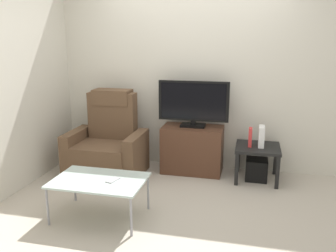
{
  "coord_description": "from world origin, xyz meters",
  "views": [
    {
      "loc": [
        0.77,
        -3.62,
        1.76
      ],
      "look_at": [
        -0.22,
        0.5,
        0.7
      ],
      "focal_mm": 38.09,
      "sensor_mm": 36.0,
      "label": 1
    }
  ],
  "objects_px": {
    "side_table": "(258,152)",
    "cell_phone": "(113,180)",
    "tv_stand": "(192,149)",
    "book_upright": "(250,137)",
    "recliner_armchair": "(108,145)",
    "television": "(193,103)",
    "coffee_table": "(99,182)",
    "game_console": "(261,136)",
    "subwoofer_box": "(256,169)"
  },
  "relations": [
    {
      "from": "coffee_table",
      "to": "tv_stand",
      "type": "bearing_deg",
      "value": 64.75
    },
    {
      "from": "book_upright",
      "to": "cell_phone",
      "type": "xyz_separation_m",
      "value": [
        -1.28,
        -1.33,
        -0.15
      ]
    },
    {
      "from": "side_table",
      "to": "cell_phone",
      "type": "distance_m",
      "value": 1.93
    },
    {
      "from": "book_upright",
      "to": "coffee_table",
      "type": "xyz_separation_m",
      "value": [
        -1.42,
        -1.34,
        -0.18
      ]
    },
    {
      "from": "side_table",
      "to": "book_upright",
      "type": "relative_size",
      "value": 2.3
    },
    {
      "from": "cell_phone",
      "to": "television",
      "type": "bearing_deg",
      "value": 85.18
    },
    {
      "from": "cell_phone",
      "to": "side_table",
      "type": "bearing_deg",
      "value": 59.92
    },
    {
      "from": "subwoofer_box",
      "to": "coffee_table",
      "type": "xyz_separation_m",
      "value": [
        -1.52,
        -1.36,
        0.24
      ]
    },
    {
      "from": "tv_stand",
      "to": "coffee_table",
      "type": "distance_m",
      "value": 1.61
    },
    {
      "from": "side_table",
      "to": "coffee_table",
      "type": "distance_m",
      "value": 2.04
    },
    {
      "from": "television",
      "to": "coffee_table",
      "type": "distance_m",
      "value": 1.71
    },
    {
      "from": "side_table",
      "to": "subwoofer_box",
      "type": "bearing_deg",
      "value": -90.0
    },
    {
      "from": "recliner_armchair",
      "to": "book_upright",
      "type": "height_order",
      "value": "recliner_armchair"
    },
    {
      "from": "game_console",
      "to": "recliner_armchair",
      "type": "bearing_deg",
      "value": -174.59
    },
    {
      "from": "recliner_armchair",
      "to": "book_upright",
      "type": "bearing_deg",
      "value": -5.84
    },
    {
      "from": "subwoofer_box",
      "to": "book_upright",
      "type": "relative_size",
      "value": 1.14
    },
    {
      "from": "subwoofer_box",
      "to": "cell_phone",
      "type": "relative_size",
      "value": 1.79
    },
    {
      "from": "game_console",
      "to": "television",
      "type": "bearing_deg",
      "value": 173.63
    },
    {
      "from": "recliner_armchair",
      "to": "side_table",
      "type": "distance_m",
      "value": 1.94
    },
    {
      "from": "recliner_armchair",
      "to": "subwoofer_box",
      "type": "bearing_deg",
      "value": -5.5
    },
    {
      "from": "television",
      "to": "coffee_table",
      "type": "bearing_deg",
      "value": -114.97
    },
    {
      "from": "tv_stand",
      "to": "book_upright",
      "type": "distance_m",
      "value": 0.79
    },
    {
      "from": "subwoofer_box",
      "to": "side_table",
      "type": "bearing_deg",
      "value": 90.0
    },
    {
      "from": "side_table",
      "to": "book_upright",
      "type": "distance_m",
      "value": 0.21
    },
    {
      "from": "tv_stand",
      "to": "side_table",
      "type": "xyz_separation_m",
      "value": [
        0.84,
        -0.09,
        0.06
      ]
    },
    {
      "from": "side_table",
      "to": "cell_phone",
      "type": "xyz_separation_m",
      "value": [
        -1.38,
        -1.35,
        0.04
      ]
    },
    {
      "from": "tv_stand",
      "to": "game_console",
      "type": "height_order",
      "value": "game_console"
    },
    {
      "from": "subwoofer_box",
      "to": "book_upright",
      "type": "distance_m",
      "value": 0.43
    },
    {
      "from": "television",
      "to": "game_console",
      "type": "height_order",
      "value": "television"
    },
    {
      "from": "recliner_armchair",
      "to": "coffee_table",
      "type": "bearing_deg",
      "value": -81.82
    },
    {
      "from": "book_upright",
      "to": "cell_phone",
      "type": "height_order",
      "value": "book_upright"
    },
    {
      "from": "television",
      "to": "side_table",
      "type": "bearing_deg",
      "value": -7.31
    },
    {
      "from": "cell_phone",
      "to": "coffee_table",
      "type": "bearing_deg",
      "value": -161.49
    },
    {
      "from": "television",
      "to": "subwoofer_box",
      "type": "bearing_deg",
      "value": -7.31
    },
    {
      "from": "subwoofer_box",
      "to": "book_upright",
      "type": "xyz_separation_m",
      "value": [
        -0.1,
        -0.02,
        0.42
      ]
    },
    {
      "from": "recliner_armchair",
      "to": "side_table",
      "type": "height_order",
      "value": "recliner_armchair"
    },
    {
      "from": "game_console",
      "to": "cell_phone",
      "type": "distance_m",
      "value": 1.97
    },
    {
      "from": "side_table",
      "to": "coffee_table",
      "type": "xyz_separation_m",
      "value": [
        -1.52,
        -1.36,
        0.01
      ]
    },
    {
      "from": "cell_phone",
      "to": "tv_stand",
      "type": "bearing_deg",
      "value": 84.93
    },
    {
      "from": "tv_stand",
      "to": "recliner_armchair",
      "type": "height_order",
      "value": "recliner_armchair"
    },
    {
      "from": "tv_stand",
      "to": "recliner_armchair",
      "type": "xyz_separation_m",
      "value": [
        -1.09,
        -0.27,
        0.06
      ]
    },
    {
      "from": "subwoofer_box",
      "to": "coffee_table",
      "type": "distance_m",
      "value": 2.06
    },
    {
      "from": "tv_stand",
      "to": "television",
      "type": "xyz_separation_m",
      "value": [
        -0.0,
        0.02,
        0.62
      ]
    },
    {
      "from": "recliner_armchair",
      "to": "tv_stand",
      "type": "bearing_deg",
      "value": 2.96
    },
    {
      "from": "game_console",
      "to": "book_upright",
      "type": "bearing_deg",
      "value": -167.47
    },
    {
      "from": "book_upright",
      "to": "coffee_table",
      "type": "distance_m",
      "value": 1.96
    },
    {
      "from": "side_table",
      "to": "tv_stand",
      "type": "bearing_deg",
      "value": 173.95
    },
    {
      "from": "tv_stand",
      "to": "cell_phone",
      "type": "height_order",
      "value": "tv_stand"
    },
    {
      "from": "recliner_armchair",
      "to": "coffee_table",
      "type": "distance_m",
      "value": 1.25
    },
    {
      "from": "side_table",
      "to": "subwoofer_box",
      "type": "xyz_separation_m",
      "value": [
        0.0,
        -0.0,
        -0.24
      ]
    }
  ]
}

